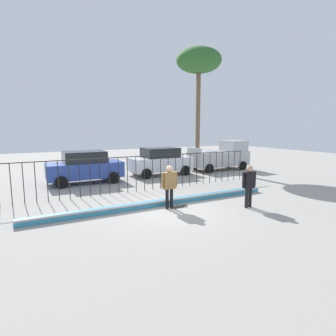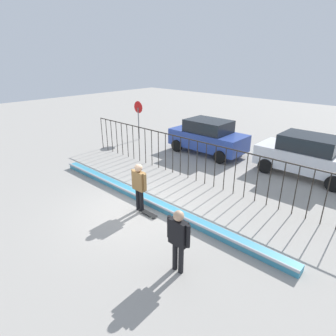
# 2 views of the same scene
# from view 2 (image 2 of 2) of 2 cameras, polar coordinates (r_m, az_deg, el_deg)

# --- Properties ---
(ground_plane) EXTENTS (60.00, 60.00, 0.00)m
(ground_plane) POSITION_cam_2_polar(r_m,az_deg,el_deg) (10.29, -6.35, -8.50)
(ground_plane) COLOR #9E9991
(bowl_coping_ledge) EXTENTS (11.00, 0.40, 0.27)m
(bowl_coping_ledge) POSITION_cam_2_polar(r_m,az_deg,el_deg) (10.60, -3.77, -6.69)
(bowl_coping_ledge) COLOR teal
(bowl_coping_ledge) RESTS_ON ground
(perimeter_fence) EXTENTS (14.04, 0.04, 1.84)m
(perimeter_fence) POSITION_cam_2_polar(r_m,az_deg,el_deg) (12.16, 5.91, 2.31)
(perimeter_fence) COLOR black
(perimeter_fence) RESTS_ON ground
(skateboarder) EXTENTS (0.72, 0.27, 1.78)m
(skateboarder) POSITION_cam_2_polar(r_m,az_deg,el_deg) (9.76, -5.89, -3.14)
(skateboarder) COLOR black
(skateboarder) RESTS_ON ground
(skateboard) EXTENTS (0.80, 0.20, 0.07)m
(skateboard) POSITION_cam_2_polar(r_m,az_deg,el_deg) (9.96, -4.17, -9.13)
(skateboard) COLOR black
(skateboard) RESTS_ON ground
(camera_operator) EXTENTS (0.71, 0.27, 1.77)m
(camera_operator) POSITION_cam_2_polar(r_m,az_deg,el_deg) (7.09, 2.11, -13.63)
(camera_operator) COLOR black
(camera_operator) RESTS_ON ground
(parked_car_blue) EXTENTS (4.30, 2.12, 1.90)m
(parked_car_blue) POSITION_cam_2_polar(r_m,az_deg,el_deg) (15.98, 8.08, 6.37)
(parked_car_blue) COLOR #2D479E
(parked_car_blue) RESTS_ON ground
(parked_car_white) EXTENTS (4.30, 2.12, 1.90)m
(parked_car_white) POSITION_cam_2_polar(r_m,az_deg,el_deg) (14.22, 26.37, 2.31)
(parked_car_white) COLOR silver
(parked_car_white) RESTS_ON ground
(stop_sign) EXTENTS (0.76, 0.07, 2.50)m
(stop_sign) POSITION_cam_2_polar(r_m,az_deg,el_deg) (18.55, -6.02, 10.65)
(stop_sign) COLOR slate
(stop_sign) RESTS_ON ground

